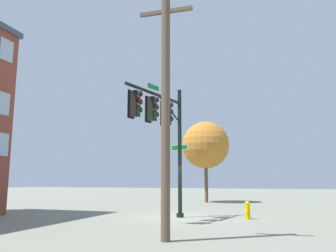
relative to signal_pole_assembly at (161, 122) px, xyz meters
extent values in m
plane|color=gray|center=(-1.66, 0.40, -4.48)|extent=(120.00, 120.00, 0.00)
cylinder|color=black|center=(-1.66, 0.40, -1.26)|extent=(0.20, 0.20, 6.44)
cylinder|color=black|center=(-1.66, 0.40, -4.38)|extent=(0.36, 0.36, 0.20)
cylinder|color=black|center=(0.44, -0.14, 1.26)|extent=(4.23, 1.21, 0.14)
cylinder|color=black|center=(-0.71, 0.16, 0.76)|extent=(1.94, 0.57, 1.07)
cube|color=black|center=(-0.46, 0.09, 0.51)|extent=(0.41, 0.43, 1.10)
cube|color=black|center=(-0.52, -0.10, 0.51)|extent=(0.43, 0.16, 1.22)
sphere|color=#FF2018|center=(-0.41, 0.29, 0.85)|extent=(0.22, 0.22, 0.22)
cylinder|color=black|center=(-0.39, 0.34, 0.90)|extent=(0.26, 0.20, 0.23)
sphere|color=#855607|center=(-0.41, 0.29, 0.51)|extent=(0.22, 0.22, 0.22)
cylinder|color=black|center=(-0.39, 0.34, 0.56)|extent=(0.26, 0.20, 0.23)
sphere|color=#0B621E|center=(-0.41, 0.29, 0.17)|extent=(0.22, 0.22, 0.22)
cylinder|color=black|center=(-0.39, 0.34, 0.22)|extent=(0.26, 0.20, 0.23)
cube|color=black|center=(0.74, -0.21, 0.51)|extent=(0.41, 0.44, 1.10)
cube|color=black|center=(0.68, -0.40, 0.51)|extent=(0.43, 0.16, 1.22)
sphere|color=#FF2018|center=(0.79, -0.02, 0.85)|extent=(0.22, 0.22, 0.22)
cylinder|color=black|center=(0.81, 0.04, 0.90)|extent=(0.26, 0.20, 0.23)
sphere|color=#855607|center=(0.79, -0.02, 0.51)|extent=(0.22, 0.22, 0.22)
cylinder|color=black|center=(0.81, 0.04, 0.56)|extent=(0.26, 0.20, 0.23)
sphere|color=#0B621E|center=(0.79, -0.02, 0.17)|extent=(0.22, 0.22, 0.22)
cylinder|color=black|center=(0.81, 0.04, 0.22)|extent=(0.26, 0.20, 0.23)
cube|color=black|center=(1.93, -0.52, 0.51)|extent=(0.39, 0.42, 1.10)
cube|color=black|center=(1.89, -0.71, 0.51)|extent=(0.44, 0.13, 1.22)
sphere|color=#FF2018|center=(1.98, -0.32, 0.85)|extent=(0.22, 0.22, 0.22)
cylinder|color=black|center=(1.99, -0.26, 0.90)|extent=(0.26, 0.19, 0.23)
sphere|color=#855607|center=(1.98, -0.32, 0.51)|extent=(0.22, 0.22, 0.22)
cylinder|color=black|center=(1.99, -0.26, 0.56)|extent=(0.26, 0.19, 0.23)
sphere|color=#0B621E|center=(1.98, -0.32, 0.17)|extent=(0.22, 0.22, 0.22)
cylinder|color=black|center=(1.99, -0.26, 0.22)|extent=(0.26, 0.19, 0.23)
cube|color=white|center=(0.65, -0.19, 1.56)|extent=(0.92, 0.25, 0.26)
cube|color=#0C7738|center=(0.65, -0.19, 1.56)|extent=(0.88, 0.25, 0.22)
cube|color=white|center=(-1.66, 0.40, -1.04)|extent=(0.25, 0.92, 0.26)
cube|color=#0C6E24|center=(-1.66, 0.40, -1.04)|extent=(0.25, 0.88, 0.22)
cylinder|color=brown|center=(4.79, 1.83, -0.52)|extent=(0.28, 0.28, 7.93)
cube|color=brown|center=(4.79, 1.83, 2.85)|extent=(0.19, 1.80, 0.12)
cylinder|color=#E1B600|center=(-1.95, 3.62, -4.15)|extent=(0.24, 0.24, 0.65)
sphere|color=#DFC602|center=(-1.95, 3.62, -3.76)|extent=(0.22, 0.22, 0.22)
cylinder|color=#F1B70B|center=(-1.80, 3.62, -4.12)|extent=(0.12, 0.10, 0.10)
cylinder|color=brown|center=(-13.12, -0.68, -2.95)|extent=(0.28, 0.28, 3.07)
sphere|color=#B57229|center=(-13.12, -0.68, 0.27)|extent=(3.96, 3.96, 3.96)
cube|color=#A5B7C6|center=(0.99, -8.56, 4.28)|extent=(0.90, 0.04, 1.20)
cube|color=#A5B7C6|center=(0.82, -8.56, -0.83)|extent=(0.90, 0.04, 1.20)
cube|color=#A5B7C6|center=(0.96, -8.56, 1.34)|extent=(0.90, 0.04, 1.20)
camera|label=1|loc=(14.59, 5.16, -2.68)|focal=35.80mm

